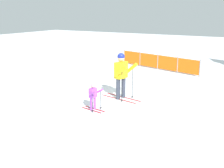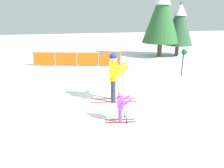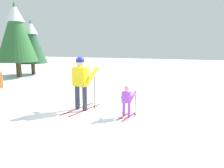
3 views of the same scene
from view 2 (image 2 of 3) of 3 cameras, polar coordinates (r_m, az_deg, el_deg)
ground_plane at (r=8.59m, az=-0.88°, el=-3.79°), size 60.00×60.00×0.00m
skier_adult at (r=8.04m, az=0.51°, el=2.96°), size 1.78×0.87×1.84m
skier_child at (r=6.62m, az=2.31°, el=-5.24°), size 0.95×0.50×1.00m
safety_fence at (r=14.01m, az=-9.24°, el=6.53°), size 5.39×1.52×0.94m
conifer_far at (r=17.22m, az=12.91°, el=17.45°), size 2.76×2.76×5.13m
conifer_near at (r=17.90m, az=17.17°, el=15.08°), size 2.21×2.21×4.10m
trail_marker at (r=11.98m, az=18.05°, el=6.04°), size 0.21×0.21×1.45m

